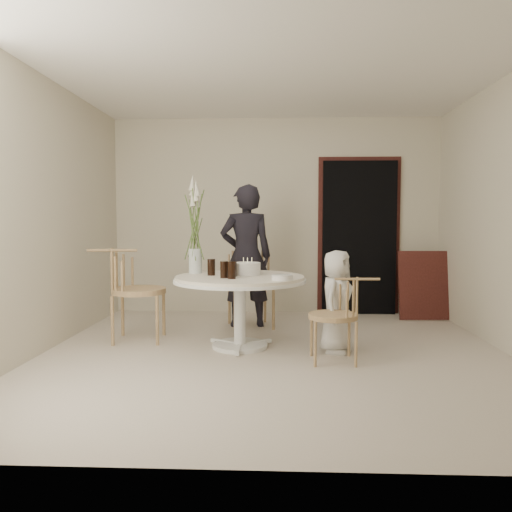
{
  "coord_description": "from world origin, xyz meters",
  "views": [
    {
      "loc": [
        0.03,
        -4.73,
        1.28
      ],
      "look_at": [
        -0.19,
        0.3,
        0.93
      ],
      "focal_mm": 35.0,
      "sensor_mm": 36.0,
      "label": 1
    }
  ],
  "objects_px": {
    "chair_right": "(345,307)",
    "girl": "(246,256)",
    "chair_left": "(125,281)",
    "table": "(240,287)",
    "birthday_cake": "(247,269)",
    "chair_far": "(249,273)",
    "flower_vase": "(195,227)",
    "boy": "(336,301)"
  },
  "relations": [
    {
      "from": "chair_right",
      "to": "girl",
      "type": "distance_m",
      "value": 1.85
    },
    {
      "from": "chair_right",
      "to": "chair_left",
      "type": "distance_m",
      "value": 2.35
    },
    {
      "from": "table",
      "to": "chair_right",
      "type": "xyz_separation_m",
      "value": [
        0.99,
        -0.47,
        -0.11
      ]
    },
    {
      "from": "girl",
      "to": "birthday_cake",
      "type": "relative_size",
      "value": 6.43
    },
    {
      "from": "birthday_cake",
      "to": "chair_far",
      "type": "bearing_deg",
      "value": 92.76
    },
    {
      "from": "table",
      "to": "flower_vase",
      "type": "height_order",
      "value": "flower_vase"
    },
    {
      "from": "table",
      "to": "chair_far",
      "type": "xyz_separation_m",
      "value": [
        0.02,
        1.13,
        0.03
      ]
    },
    {
      "from": "chair_left",
      "to": "birthday_cake",
      "type": "bearing_deg",
      "value": -101.2
    },
    {
      "from": "girl",
      "to": "flower_vase",
      "type": "xyz_separation_m",
      "value": [
        -0.49,
        -0.8,
        0.36
      ]
    },
    {
      "from": "chair_right",
      "to": "birthday_cake",
      "type": "bearing_deg",
      "value": -123.08
    },
    {
      "from": "chair_far",
      "to": "girl",
      "type": "height_order",
      "value": "girl"
    },
    {
      "from": "chair_left",
      "to": "boy",
      "type": "bearing_deg",
      "value": -104.31
    },
    {
      "from": "table",
      "to": "chair_far",
      "type": "height_order",
      "value": "chair_far"
    },
    {
      "from": "boy",
      "to": "table",
      "type": "bearing_deg",
      "value": 106.57
    },
    {
      "from": "chair_far",
      "to": "chair_left",
      "type": "height_order",
      "value": "chair_left"
    },
    {
      "from": "boy",
      "to": "birthday_cake",
      "type": "distance_m",
      "value": 0.96
    },
    {
      "from": "table",
      "to": "birthday_cake",
      "type": "relative_size",
      "value": 4.98
    },
    {
      "from": "table",
      "to": "chair_right",
      "type": "relative_size",
      "value": 1.71
    },
    {
      "from": "table",
      "to": "girl",
      "type": "relative_size",
      "value": 0.77
    },
    {
      "from": "girl",
      "to": "boy",
      "type": "relative_size",
      "value": 1.72
    },
    {
      "from": "chair_left",
      "to": "chair_far",
      "type": "bearing_deg",
      "value": -59.6
    },
    {
      "from": "girl",
      "to": "birthday_cake",
      "type": "height_order",
      "value": "girl"
    },
    {
      "from": "chair_left",
      "to": "flower_vase",
      "type": "height_order",
      "value": "flower_vase"
    },
    {
      "from": "chair_far",
      "to": "boy",
      "type": "bearing_deg",
      "value": -67.51
    },
    {
      "from": "birthday_cake",
      "to": "flower_vase",
      "type": "bearing_deg",
      "value": 164.57
    },
    {
      "from": "chair_far",
      "to": "table",
      "type": "bearing_deg",
      "value": -105.17
    },
    {
      "from": "boy",
      "to": "flower_vase",
      "type": "relative_size",
      "value": 0.96
    },
    {
      "from": "girl",
      "to": "chair_left",
      "type": "bearing_deg",
      "value": 25.22
    },
    {
      "from": "chair_left",
      "to": "birthday_cake",
      "type": "distance_m",
      "value": 1.33
    },
    {
      "from": "boy",
      "to": "flower_vase",
      "type": "height_order",
      "value": "flower_vase"
    },
    {
      "from": "chair_left",
      "to": "flower_vase",
      "type": "bearing_deg",
      "value": -94.26
    },
    {
      "from": "chair_far",
      "to": "chair_right",
      "type": "distance_m",
      "value": 1.88
    },
    {
      "from": "chair_right",
      "to": "flower_vase",
      "type": "distance_m",
      "value": 1.8
    },
    {
      "from": "birthday_cake",
      "to": "flower_vase",
      "type": "distance_m",
      "value": 0.72
    },
    {
      "from": "chair_left",
      "to": "boy",
      "type": "xyz_separation_m",
      "value": [
        2.2,
        -0.37,
        -0.14
      ]
    },
    {
      "from": "table",
      "to": "flower_vase",
      "type": "relative_size",
      "value": 1.28
    },
    {
      "from": "table",
      "to": "chair_left",
      "type": "relative_size",
      "value": 1.34
    },
    {
      "from": "girl",
      "to": "boy",
      "type": "bearing_deg",
      "value": 121.34
    },
    {
      "from": "table",
      "to": "chair_far",
      "type": "bearing_deg",
      "value": 88.86
    },
    {
      "from": "girl",
      "to": "chair_far",
      "type": "bearing_deg",
      "value": -114.75
    },
    {
      "from": "chair_far",
      "to": "flower_vase",
      "type": "relative_size",
      "value": 0.96
    },
    {
      "from": "girl",
      "to": "flower_vase",
      "type": "bearing_deg",
      "value": 50.83
    }
  ]
}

